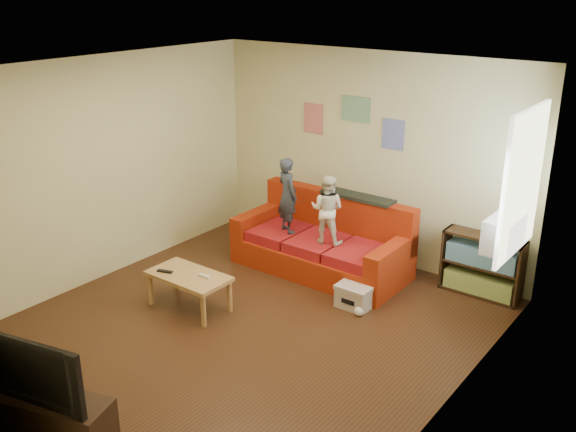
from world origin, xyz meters
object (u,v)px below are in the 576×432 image
Objects in this scene: child_a at (288,195)px; television at (40,366)px; file_box at (355,296)px; tv_stand at (49,418)px; coffee_table at (189,279)px; bookshelf at (482,268)px; child_b at (327,209)px; sofa at (324,245)px.

child_a is 0.99× the size of television.
file_box is 0.36× the size of tv_stand.
tv_stand is (0.68, -2.25, -0.16)m from coffee_table.
coffee_table is 1.00× the size of bookshelf.
child_a is 1.61m from file_box.
child_b reaches higher than television.
child_b is 1.14m from file_box.
bookshelf is 1.55m from file_box.
child_a is at bearing 84.64° from television.
coffee_table reaches higher than tv_stand.
tv_stand is at bearing -73.17° from coffee_table.
bookshelf is 4.90m from tv_stand.
television is at bearing 162.54° from tv_stand.
tv_stand is (0.07, -4.04, -0.12)m from sofa.
sofa is at bearing -64.48° from child_b.
file_box is (1.47, 1.14, -0.22)m from coffee_table.
sofa is 2.55× the size of child_b.
file_box is at bearing -175.77° from child_a.
sofa is 1.94m from bookshelf.
coffee_table is at bearing -142.31° from file_box.
television reaches higher than coffee_table.
child_b is at bearing 64.66° from coffee_table.
television is at bearing -73.17° from coffee_table.
television is (-1.81, -4.55, 0.36)m from bookshelf.
child_b is 1.86m from coffee_table.
child_b is 0.87× the size of television.
sofa is at bearing 70.99° from coffee_table.
television is (-0.00, 0.00, 0.49)m from tv_stand.
child_a reaches higher than tv_stand.
child_a reaches higher than child_b.
sofa is 2.36× the size of coffee_table.
file_box is at bearing 63.84° from television.
child_b is 1.94m from bookshelf.
television is (-0.79, -3.39, 0.55)m from file_box.
child_b is at bearing -49.82° from sofa.
sofa is 2.03× the size of tv_stand.
child_a is 3.91m from television.
coffee_table reaches higher than file_box.
sofa is at bearing -134.75° from child_a.
child_a is 1.72m from coffee_table.
sofa reaches higher than file_box.
sofa reaches higher than tv_stand.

